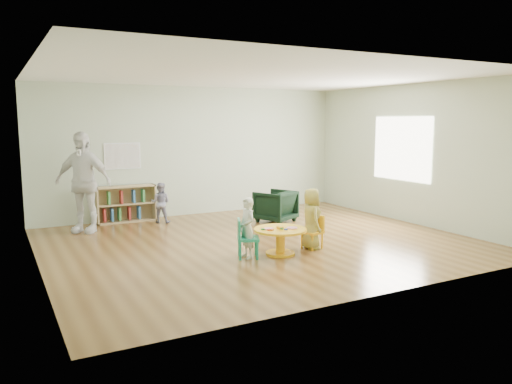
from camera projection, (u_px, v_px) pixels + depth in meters
room at (261, 131)px, 8.31m from camera, size 7.10×7.00×2.80m
activity_table at (280, 236)px, 7.73m from camera, size 0.82×0.82×0.45m
kid_chair_left at (245, 237)px, 7.53m from camera, size 0.42×0.42×0.60m
kid_chair_right at (314, 231)px, 8.12m from camera, size 0.35×0.35×0.54m
bookshelf at (125, 204)px, 10.26m from camera, size 1.20×0.30×0.75m
alphabet_poster at (122, 156)px, 10.24m from camera, size 0.74×0.01×0.54m
armchair at (275, 206)px, 10.26m from camera, size 0.93×0.94×0.65m
child_left at (247, 228)px, 7.51m from camera, size 0.23×0.34×0.93m
child_right at (311, 219)px, 8.06m from camera, size 0.42×0.54×0.99m
toddler at (161, 203)px, 10.15m from camera, size 0.50×0.48×0.82m
adult_caretaker at (83, 182)px, 9.22m from camera, size 1.15×1.04×1.88m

